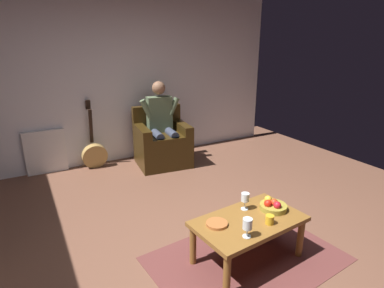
# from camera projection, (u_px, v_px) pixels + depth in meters

# --- Properties ---
(ground_plane) EXTENTS (6.96, 6.96, 0.00)m
(ground_plane) POSITION_uv_depth(u_px,v_px,m) (208.00, 257.00, 2.96)
(ground_plane) COLOR brown
(wall_back) EXTENTS (5.81, 0.06, 2.69)m
(wall_back) POSITION_uv_depth(u_px,v_px,m) (111.00, 78.00, 4.98)
(wall_back) COLOR silver
(wall_back) RESTS_ON ground
(rug) EXTENTS (1.78, 1.32, 0.01)m
(rug) POSITION_uv_depth(u_px,v_px,m) (247.00, 259.00, 2.93)
(rug) COLOR brown
(rug) RESTS_ON ground
(armchair) EXTENTS (0.86, 0.79, 0.91)m
(armchair) POSITION_uv_depth(u_px,v_px,m) (162.00, 144.00, 5.09)
(armchair) COLOR #33230C
(armchair) RESTS_ON ground
(person_seated) EXTENTS (0.65, 0.60, 1.32)m
(person_seated) POSITION_uv_depth(u_px,v_px,m) (162.00, 121.00, 4.96)
(person_seated) COLOR #516144
(person_seated) RESTS_ON ground
(coffee_table) EXTENTS (1.02, 0.65, 0.42)m
(coffee_table) POSITION_uv_depth(u_px,v_px,m) (249.00, 225.00, 2.82)
(coffee_table) COLOR brown
(coffee_table) RESTS_ON ground
(guitar) EXTENTS (0.38, 0.24, 1.06)m
(guitar) POSITION_uv_depth(u_px,v_px,m) (94.00, 153.00, 4.98)
(guitar) COLOR #A98548
(guitar) RESTS_ON ground
(radiator) EXTENTS (0.58, 0.06, 0.66)m
(radiator) POSITION_uv_depth(u_px,v_px,m) (46.00, 152.00, 4.75)
(radiator) COLOR white
(radiator) RESTS_ON ground
(wine_glass_near) EXTENTS (0.08, 0.08, 0.16)m
(wine_glass_near) POSITION_uv_depth(u_px,v_px,m) (247.00, 225.00, 2.52)
(wine_glass_near) COLOR silver
(wine_glass_near) RESTS_ON coffee_table
(wine_glass_far) EXTENTS (0.08, 0.08, 0.16)m
(wine_glass_far) POSITION_uv_depth(u_px,v_px,m) (245.00, 198.00, 2.93)
(wine_glass_far) COLOR silver
(wine_glass_far) RESTS_ON coffee_table
(fruit_bowl) EXTENTS (0.25, 0.25, 0.11)m
(fruit_bowl) POSITION_uv_depth(u_px,v_px,m) (273.00, 206.00, 2.95)
(fruit_bowl) COLOR olive
(fruit_bowl) RESTS_ON coffee_table
(decorative_dish) EXTENTS (0.18, 0.18, 0.02)m
(decorative_dish) POSITION_uv_depth(u_px,v_px,m) (217.00, 224.00, 2.71)
(decorative_dish) COLOR #AB6030
(decorative_dish) RESTS_ON coffee_table
(candle_jar) EXTENTS (0.07, 0.07, 0.08)m
(candle_jar) POSITION_uv_depth(u_px,v_px,m) (270.00, 220.00, 2.72)
(candle_jar) COLOR gold
(candle_jar) RESTS_ON coffee_table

